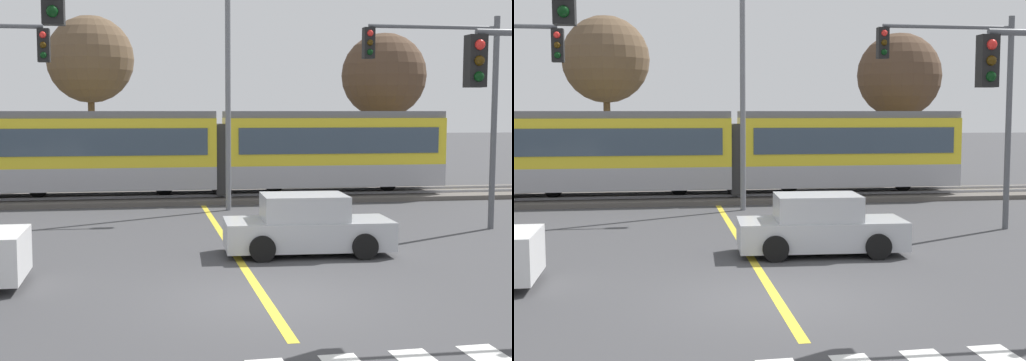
# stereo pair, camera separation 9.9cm
# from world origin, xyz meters

# --- Properties ---
(ground_plane) EXTENTS (200.00, 200.00, 0.00)m
(ground_plane) POSITION_xyz_m (0.00, 0.00, 0.00)
(ground_plane) COLOR #3D3D3F
(track_bed) EXTENTS (120.00, 4.00, 0.18)m
(track_bed) POSITION_xyz_m (0.00, 15.80, 0.09)
(track_bed) COLOR #56514C
(track_bed) RESTS_ON ground
(rail_near) EXTENTS (120.00, 0.08, 0.10)m
(rail_near) POSITION_xyz_m (0.00, 15.08, 0.23)
(rail_near) COLOR #939399
(rail_near) RESTS_ON track_bed
(rail_far) EXTENTS (120.00, 0.08, 0.10)m
(rail_far) POSITION_xyz_m (0.00, 16.52, 0.23)
(rail_far) COLOR #939399
(rail_far) RESTS_ON track_bed
(light_rail_tram) EXTENTS (28.00, 2.64, 3.43)m
(light_rail_tram) POSITION_xyz_m (-3.90, 15.79, 2.05)
(light_rail_tram) COLOR #9E9EA3
(light_rail_tram) RESTS_ON track_bed
(lane_centre_line) EXTENTS (0.20, 16.45, 0.01)m
(lane_centre_line) POSITION_xyz_m (0.00, 5.57, 0.00)
(lane_centre_line) COLOR gold
(lane_centre_line) RESTS_ON ground
(sedan_crossing) EXTENTS (4.28, 2.07, 1.52)m
(sedan_crossing) POSITION_xyz_m (1.80, 4.18, 0.70)
(sedan_crossing) COLOR #B7BABF
(sedan_crossing) RESTS_ON ground
(traffic_light_mid_right) EXTENTS (4.25, 0.38, 6.44)m
(traffic_light_mid_right) POSITION_xyz_m (6.90, 7.06, 4.31)
(traffic_light_mid_right) COLOR #515459
(traffic_light_mid_right) RESTS_ON ground
(street_lamp_centre) EXTENTS (2.29, 0.28, 8.88)m
(street_lamp_centre) POSITION_xyz_m (1.01, 12.44, 5.03)
(street_lamp_centre) COLOR slate
(street_lamp_centre) RESTS_ON ground
(bare_tree_west) EXTENTS (4.08, 4.08, 8.08)m
(bare_tree_west) POSITION_xyz_m (-4.63, 21.44, 6.01)
(bare_tree_west) COLOR brown
(bare_tree_west) RESTS_ON ground
(bare_tree_east) EXTENTS (4.09, 4.09, 7.37)m
(bare_tree_east) POSITION_xyz_m (9.34, 20.18, 5.31)
(bare_tree_east) COLOR brown
(bare_tree_east) RESTS_ON ground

